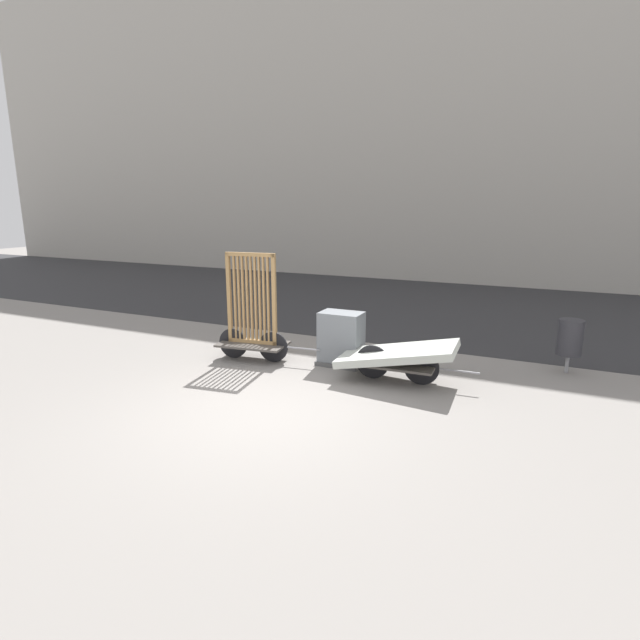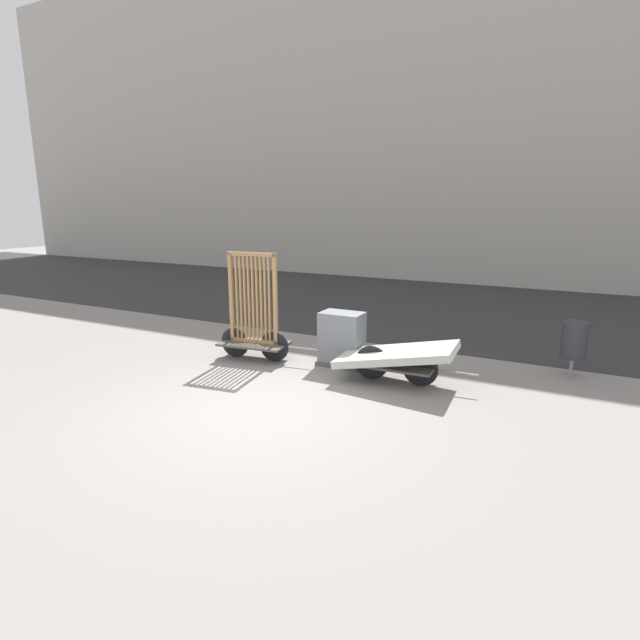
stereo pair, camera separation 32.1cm
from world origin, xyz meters
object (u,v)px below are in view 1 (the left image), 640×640
object	(u,v)px
bike_cart_with_bedframe	(252,324)
utility_cabinet	(341,341)
bike_cart_with_mattress	(397,356)
trash_bin	(570,338)

from	to	relation	value
bike_cart_with_bedframe	utility_cabinet	xyz separation A→B (m)	(1.65, 0.44, -0.26)
bike_cart_with_bedframe	utility_cabinet	bearing A→B (deg)	7.85
bike_cart_with_bedframe	bike_cart_with_mattress	bearing A→B (deg)	-7.23
bike_cart_with_mattress	utility_cabinet	distance (m)	1.28
bike_cart_with_mattress	trash_bin	bearing A→B (deg)	30.48
bike_cart_with_mattress	bike_cart_with_bedframe	bearing A→B (deg)	177.10
trash_bin	utility_cabinet	bearing A→B (deg)	-161.40
bike_cart_with_mattress	trash_bin	world-z (taller)	trash_bin
bike_cart_with_mattress	trash_bin	distance (m)	3.15
utility_cabinet	bike_cart_with_mattress	bearing A→B (deg)	-20.30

